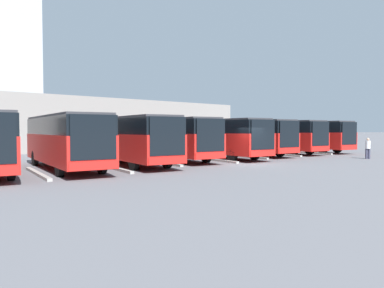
# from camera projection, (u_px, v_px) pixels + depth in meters

# --- Properties ---
(ground_plane) EXTENTS (600.00, 600.00, 0.00)m
(ground_plane) POSITION_uv_depth(u_px,v_px,m) (249.00, 164.00, 25.82)
(ground_plane) COLOR #5B5B60
(bus_0) EXTENTS (4.26, 11.41, 3.20)m
(bus_0) POSITION_uv_depth(u_px,v_px,m) (303.00, 135.00, 39.90)
(bus_0) COLOR red
(bus_0) RESTS_ON ground_plane
(curb_divider_0) EXTENTS (1.24, 6.14, 0.15)m
(curb_divider_0) POSITION_uv_depth(u_px,v_px,m) (306.00, 152.00, 37.28)
(curb_divider_0) COLOR #9E9E99
(curb_divider_0) RESTS_ON ground_plane
(bus_1) EXTENTS (4.26, 11.41, 3.20)m
(bus_1) POSITION_uv_depth(u_px,v_px,m) (275.00, 135.00, 37.35)
(bus_1) COLOR red
(bus_1) RESTS_ON ground_plane
(curb_divider_1) EXTENTS (1.24, 6.14, 0.15)m
(curb_divider_1) POSITION_uv_depth(u_px,v_px,m) (275.00, 154.00, 34.73)
(curb_divider_1) COLOR #9E9E99
(curb_divider_1) RESTS_ON ground_plane
(bus_2) EXTENTS (4.26, 11.41, 3.20)m
(bus_2) POSITION_uv_depth(u_px,v_px,m) (244.00, 136.00, 34.61)
(bus_2) COLOR red
(bus_2) RESTS_ON ground_plane
(curb_divider_2) EXTENTS (1.24, 6.14, 0.15)m
(curb_divider_2) POSITION_uv_depth(u_px,v_px,m) (242.00, 156.00, 31.99)
(curb_divider_2) COLOR #9E9E99
(curb_divider_2) RESTS_ON ground_plane
(bus_3) EXTENTS (4.26, 11.41, 3.20)m
(bus_3) POSITION_uv_depth(u_px,v_px,m) (217.00, 136.00, 31.15)
(bus_3) COLOR red
(bus_3) RESTS_ON ground_plane
(curb_divider_3) EXTENTS (1.24, 6.14, 0.15)m
(curb_divider_3) POSITION_uv_depth(u_px,v_px,m) (212.00, 160.00, 28.53)
(curb_divider_3) COLOR #9E9E99
(curb_divider_3) RESTS_ON ground_plane
(bus_4) EXTENTS (4.26, 11.41, 3.20)m
(bus_4) POSITION_uv_depth(u_px,v_px,m) (169.00, 137.00, 28.85)
(bus_4) COLOR red
(bus_4) RESTS_ON ground_plane
(curb_divider_4) EXTENTS (1.24, 6.14, 0.15)m
(curb_divider_4) POSITION_uv_depth(u_px,v_px,m) (159.00, 162.00, 26.23)
(curb_divider_4) COLOR #9E9E99
(curb_divider_4) RESTS_ON ground_plane
(bus_5) EXTENTS (4.26, 11.41, 3.20)m
(bus_5) POSITION_uv_depth(u_px,v_px,m) (128.00, 138.00, 25.10)
(bus_5) COLOR red
(bus_5) RESTS_ON ground_plane
(curb_divider_5) EXTENTS (1.24, 6.14, 0.15)m
(curb_divider_5) POSITION_uv_depth(u_px,v_px,m) (112.00, 168.00, 22.48)
(curb_divider_5) COLOR #9E9E99
(curb_divider_5) RESTS_ON ground_plane
(bus_6) EXTENTS (4.26, 11.41, 3.20)m
(bus_6) POSITION_uv_depth(u_px,v_px,m) (65.00, 139.00, 22.19)
(bus_6) COLOR red
(bus_6) RESTS_ON ground_plane
(curb_divider_6) EXTENTS (1.24, 6.14, 0.15)m
(curb_divider_6) POSITION_uv_depth(u_px,v_px,m) (37.00, 173.00, 19.57)
(curb_divider_6) COLOR #9E9E99
(curb_divider_6) RESTS_ON ground_plane
(pedestrian) EXTENTS (0.53, 0.53, 1.69)m
(pedestrian) POSITION_uv_depth(u_px,v_px,m) (368.00, 148.00, 30.10)
(pedestrian) COLOR #38384C
(pedestrian) RESTS_ON ground_plane
(station_building) EXTENTS (41.59, 16.96, 5.94)m
(station_building) POSITION_uv_depth(u_px,v_px,m) (75.00, 124.00, 46.56)
(station_building) COLOR gray
(station_building) RESTS_ON ground_plane
(office_tower) EXTENTS (19.72, 19.72, 68.64)m
(office_tower) POSITION_uv_depth(u_px,v_px,m) (14.00, 63.00, 175.63)
(office_tower) COLOR #ADB2B7
(office_tower) RESTS_ON ground_plane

